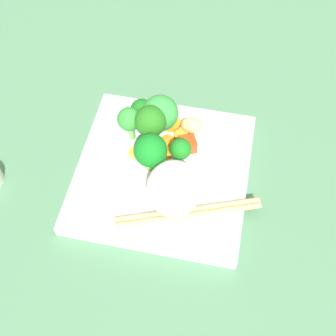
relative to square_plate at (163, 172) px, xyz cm
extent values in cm
cube|color=#45704D|center=(0.00, 0.00, -1.95)|extent=(110.00, 110.00, 2.00)
cube|color=white|center=(0.00, 0.00, 0.00)|extent=(26.45, 26.45, 1.91)
ellipsoid|color=white|center=(-2.40, 5.15, 4.59)|extent=(8.29, 8.79, 7.27)
cylinder|color=#65A03C|center=(1.64, -7.25, 2.03)|extent=(2.66, 2.69, 2.35)
sphere|color=#328D39|center=(1.50, -7.26, 4.97)|extent=(5.57, 5.57, 5.57)
cylinder|color=#7EB659|center=(2.50, -4.63, 2.45)|extent=(2.08, 2.07, 3.01)
sphere|color=#226718|center=(2.55, -4.87, 5.80)|extent=(4.78, 4.78, 4.78)
cylinder|color=#70AE55|center=(4.66, -8.08, 2.00)|extent=(1.45, 1.77, 2.29)
sphere|color=#176317|center=(4.55, -7.90, 4.35)|extent=(3.51, 3.51, 3.51)
cylinder|color=#6AAE42|center=(1.98, -0.49, 2.21)|extent=(1.61, 1.60, 2.51)
sphere|color=#12701C|center=(1.70, -0.30, 5.40)|extent=(4.88, 4.88, 4.88)
cylinder|color=#71B55C|center=(5.63, -4.97, 2.39)|extent=(1.54, 1.56, 2.90)
sphere|color=#2F8630|center=(5.83, -5.20, 5.23)|extent=(3.66, 3.66, 3.66)
cylinder|color=#599F49|center=(-2.22, -1.68, 2.05)|extent=(2.09, 1.75, 2.45)
sphere|color=#186D1A|center=(-2.40, -1.67, 4.30)|extent=(3.19, 3.19, 3.19)
cylinder|color=orange|center=(0.41, -5.05, 1.22)|extent=(2.64, 2.64, 0.54)
cylinder|color=orange|center=(-1.88, -6.26, 1.33)|extent=(2.93, 2.93, 0.75)
cylinder|color=orange|center=(-0.07, -2.75, 1.19)|extent=(2.23, 2.23, 0.47)
cylinder|color=orange|center=(1.42, -9.49, 1.18)|extent=(3.61, 3.61, 0.45)
cylinder|color=orange|center=(-0.44, -8.46, 1.33)|extent=(3.97, 3.97, 0.75)
cylinder|color=orange|center=(4.53, -2.05, 1.31)|extent=(2.77, 2.77, 0.72)
cube|color=red|center=(-3.22, -4.16, 2.09)|extent=(3.04, 2.93, 2.27)
ellipsoid|color=tan|center=(-3.34, -7.74, 2.28)|extent=(3.83, 2.97, 2.66)
cylinder|color=tan|center=(-4.86, 7.26, 1.38)|extent=(19.88, 7.04, 0.85)
cylinder|color=tan|center=(-4.60, 6.46, 1.38)|extent=(19.88, 7.04, 0.85)
camera|label=1|loc=(-6.25, 35.01, 56.77)|focal=47.47mm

